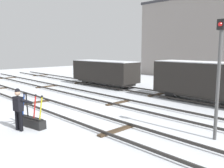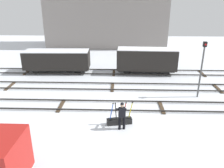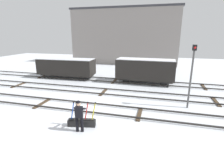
% 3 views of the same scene
% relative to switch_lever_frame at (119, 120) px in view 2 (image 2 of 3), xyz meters
% --- Properties ---
extents(ground_plane, '(60.00, 60.00, 0.00)m').
position_rel_switch_lever_frame_xyz_m(ground_plane, '(-0.60, 2.24, -0.25)').
color(ground_plane, silver).
extents(track_main_line, '(44.00, 1.94, 0.18)m').
position_rel_switch_lever_frame_xyz_m(track_main_line, '(-0.60, 2.24, -0.14)').
color(track_main_line, '#2D2B28').
rests_on(track_main_line, ground_plane).
extents(track_siding_near, '(44.00, 1.94, 0.18)m').
position_rel_switch_lever_frame_xyz_m(track_siding_near, '(-0.60, 5.82, -0.14)').
color(track_siding_near, '#2D2B28').
rests_on(track_siding_near, ground_plane).
extents(track_siding_far, '(44.00, 1.94, 0.18)m').
position_rel_switch_lever_frame_xyz_m(track_siding_far, '(-0.60, 9.74, -0.14)').
color(track_siding_far, '#2D2B28').
rests_on(track_siding_far, ground_plane).
extents(switch_lever_frame, '(1.60, 0.65, 1.45)m').
position_rel_switch_lever_frame_xyz_m(switch_lever_frame, '(0.00, 0.00, 0.00)').
color(switch_lever_frame, black).
rests_on(switch_lever_frame, ground_plane).
extents(rail_worker, '(0.62, 0.71, 1.72)m').
position_rel_switch_lever_frame_xyz_m(rail_worker, '(0.13, -0.54, 0.72)').
color(rail_worker, black).
rests_on(rail_worker, ground_plane).
extents(signal_post, '(0.24, 0.32, 4.25)m').
position_rel_switch_lever_frame_xyz_m(signal_post, '(5.98, 4.16, 2.32)').
color(signal_post, '#4C4C4C').
rests_on(signal_post, ground_plane).
extents(apartment_building, '(17.78, 6.42, 9.06)m').
position_rel_switch_lever_frame_xyz_m(apartment_building, '(-2.04, 23.33, 4.29)').
color(apartment_building, gray).
rests_on(apartment_building, ground_plane).
extents(freight_car_far_end, '(5.83, 2.12, 2.50)m').
position_rel_switch_lever_frame_xyz_m(freight_car_far_end, '(2.60, 9.74, 1.18)').
color(freight_car_far_end, '#2D2B28').
rests_on(freight_car_far_end, ground_plane).
extents(freight_car_mid_siding, '(6.44, 2.23, 2.24)m').
position_rel_switch_lever_frame_xyz_m(freight_car_mid_siding, '(-6.25, 9.74, 1.05)').
color(freight_car_mid_siding, '#2D2B28').
rests_on(freight_car_mid_siding, ground_plane).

